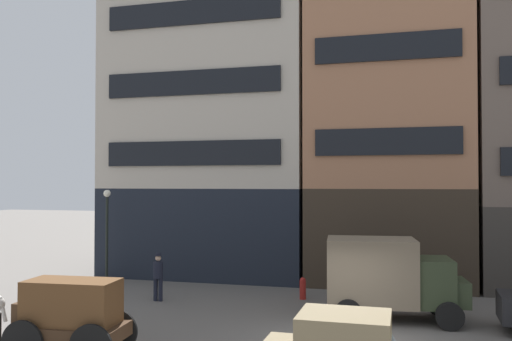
{
  "coord_description": "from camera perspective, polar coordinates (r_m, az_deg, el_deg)",
  "views": [
    {
      "loc": [
        1.19,
        -14.7,
        4.44
      ],
      "look_at": [
        -3.23,
        2.2,
        4.83
      ],
      "focal_mm": 37.41,
      "sensor_mm": 36.0,
      "label": 1
    }
  ],
  "objects": [
    {
      "name": "pedestrian_officer",
      "position": [
        20.68,
        -10.42,
        -10.9
      ],
      "size": [
        0.49,
        0.49,
        1.79
      ],
      "color": "black",
      "rests_on": "ground_plane"
    },
    {
      "name": "delivery_truck_near",
      "position": [
        18.03,
        14.1,
        -10.88
      ],
      "size": [
        4.49,
        2.48,
        2.62
      ],
      "color": "#2D3823",
      "rests_on": "ground_plane"
    },
    {
      "name": "cargo_wagon",
      "position": [
        14.67,
        -19.27,
        -14.18
      ],
      "size": [
        2.99,
        1.69,
        1.98
      ],
      "color": "#3D2819",
      "rests_on": "ground_plane"
    },
    {
      "name": "streetlamp_curbside",
      "position": [
        24.43,
        -15.65,
        -5.4
      ],
      "size": [
        0.32,
        0.32,
        4.12
      ],
      "color": "black",
      "rests_on": "ground_plane"
    },
    {
      "name": "building_far_left",
      "position": [
        27.28,
        -4.2,
        4.32
      ],
      "size": [
        10.19,
        7.45,
        14.14
      ],
      "color": "black",
      "rests_on": "ground_plane"
    },
    {
      "name": "fire_hydrant_curbside",
      "position": [
        20.81,
        5.02,
        -12.4
      ],
      "size": [
        0.24,
        0.24,
        0.83
      ],
      "color": "maroon",
      "rests_on": "ground_plane"
    },
    {
      "name": "building_center_left",
      "position": [
        25.96,
        13.89,
        6.96
      ],
      "size": [
        7.42,
        7.45,
        16.22
      ],
      "color": "#33281E",
      "rests_on": "ground_plane"
    }
  ]
}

